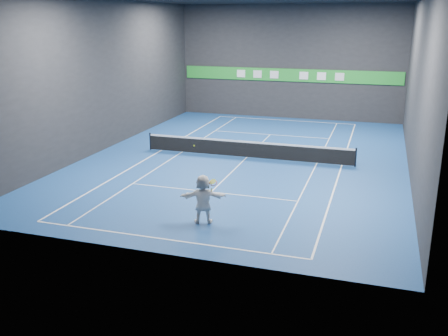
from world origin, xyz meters
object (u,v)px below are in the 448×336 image
(tennis_ball, at_px, (194,146))
(tennis_net, at_px, (247,149))
(player, at_px, (203,199))
(tennis_racket, at_px, (213,184))

(tennis_ball, bearing_deg, tennis_net, 93.18)
(player, bearing_deg, tennis_ball, -23.64)
(player, relative_size, tennis_net, 0.16)
(tennis_net, bearing_deg, tennis_racket, -82.54)
(tennis_racket, bearing_deg, tennis_ball, -178.45)
(tennis_ball, distance_m, tennis_racket, 1.65)
(tennis_ball, xyz_separation_m, tennis_racket, (0.75, 0.02, -1.47))
(player, xyz_separation_m, tennis_net, (-0.90, 9.96, -0.46))
(player, xyz_separation_m, tennis_ball, (-0.35, 0.03, 2.14))
(tennis_ball, relative_size, tennis_racket, 0.11)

